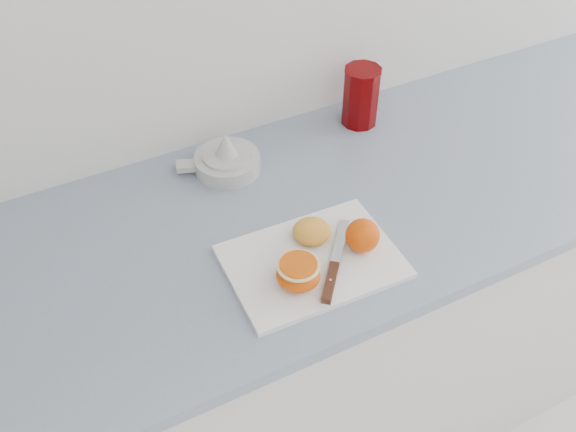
% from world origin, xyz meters
% --- Properties ---
extents(counter, '(2.30, 0.64, 0.89)m').
position_xyz_m(counter, '(-0.22, 1.70, 0.45)').
color(counter, silver).
rests_on(counter, ground).
extents(cutting_board, '(0.32, 0.24, 0.01)m').
position_xyz_m(cutting_board, '(-0.39, 1.56, 0.90)').
color(cutting_board, white).
rests_on(cutting_board, counter).
extents(whole_orange, '(0.06, 0.06, 0.06)m').
position_xyz_m(whole_orange, '(-0.29, 1.54, 0.93)').
color(whole_orange, '#EF480C').
rests_on(whole_orange, cutting_board).
extents(half_orange, '(0.08, 0.08, 0.05)m').
position_xyz_m(half_orange, '(-0.44, 1.52, 0.93)').
color(half_orange, '#EF480C').
rests_on(half_orange, cutting_board).
extents(squeezed_shell, '(0.07, 0.07, 0.03)m').
position_xyz_m(squeezed_shell, '(-0.36, 1.61, 0.92)').
color(squeezed_shell, orange).
rests_on(squeezed_shell, cutting_board).
extents(paring_knife, '(0.15, 0.17, 0.01)m').
position_xyz_m(paring_knife, '(-0.38, 1.50, 0.91)').
color(paring_knife, '#4C2212').
rests_on(paring_knife, cutting_board).
extents(citrus_juicer, '(0.18, 0.14, 0.10)m').
position_xyz_m(citrus_juicer, '(-0.42, 1.89, 0.92)').
color(citrus_juicer, silver).
rests_on(citrus_juicer, counter).
extents(red_tumbler, '(0.09, 0.09, 0.14)m').
position_xyz_m(red_tumbler, '(-0.07, 1.91, 0.96)').
color(red_tumbler, '#610001').
rests_on(red_tumbler, counter).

